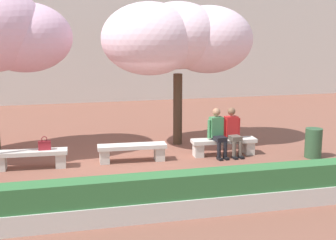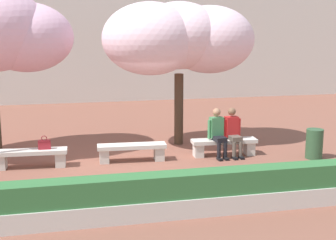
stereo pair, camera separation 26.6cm
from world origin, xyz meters
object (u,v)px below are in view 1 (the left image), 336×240
(stone_bench_near_west, at_px, (132,150))
(person_seated_right, at_px, (233,130))
(stone_bench_center, at_px, (224,144))
(trash_bin, at_px, (313,143))
(handbag, at_px, (45,145))
(stone_bench_west_end, at_px, (31,157))
(person_seated_left, at_px, (218,131))
(cherry_tree_main, at_px, (178,38))

(stone_bench_near_west, xyz_separation_m, person_seated_right, (2.71, -0.05, 0.40))
(stone_bench_center, xyz_separation_m, trash_bin, (2.21, -0.78, 0.09))
(handbag, bearing_deg, trash_bin, -6.52)
(stone_bench_west_end, xyz_separation_m, trash_bin, (7.20, -0.78, 0.09))
(trash_bin, bearing_deg, stone_bench_west_end, 173.80)
(stone_bench_center, distance_m, person_seated_right, 0.46)
(person_seated_right, bearing_deg, stone_bench_center, 166.23)
(stone_bench_west_end, bearing_deg, stone_bench_center, 0.00)
(person_seated_right, bearing_deg, trash_bin, -20.07)
(stone_bench_west_end, xyz_separation_m, person_seated_right, (5.20, -0.05, 0.40))
(person_seated_left, bearing_deg, stone_bench_west_end, 179.36)
(stone_bench_west_end, distance_m, person_seated_left, 4.80)
(stone_bench_west_end, relative_size, person_seated_left, 1.37)
(stone_bench_center, height_order, person_seated_right, person_seated_right)
(cherry_tree_main, distance_m, trash_bin, 4.67)
(handbag, bearing_deg, stone_bench_west_end, -179.59)
(stone_bench_west_end, height_order, cherry_tree_main, cherry_tree_main)
(stone_bench_west_end, distance_m, stone_bench_center, 4.99)
(stone_bench_west_end, bearing_deg, person_seated_right, -0.59)
(person_seated_right, bearing_deg, cherry_tree_main, 127.57)
(stone_bench_west_end, relative_size, handbag, 5.23)
(cherry_tree_main, bearing_deg, trash_bin, -35.10)
(cherry_tree_main, bearing_deg, stone_bench_center, -57.21)
(stone_bench_center, relative_size, person_seated_right, 1.37)
(stone_bench_near_west, distance_m, trash_bin, 4.77)
(stone_bench_center, height_order, trash_bin, trash_bin)
(handbag, height_order, cherry_tree_main, cherry_tree_main)
(stone_bench_near_west, height_order, cherry_tree_main, cherry_tree_main)
(stone_bench_near_west, height_order, stone_bench_center, same)
(stone_bench_center, bearing_deg, person_seated_left, -165.54)
(stone_bench_center, relative_size, cherry_tree_main, 0.40)
(stone_bench_west_end, xyz_separation_m, stone_bench_near_west, (2.49, 0.00, 0.00))
(stone_bench_west_end, relative_size, trash_bin, 2.27)
(person_seated_right, height_order, handbag, person_seated_right)
(trash_bin, bearing_deg, cherry_tree_main, 144.90)
(person_seated_left, bearing_deg, stone_bench_center, 14.46)
(stone_bench_near_west, distance_m, handbag, 2.17)
(stone_bench_west_end, xyz_separation_m, handbag, (0.34, 0.00, 0.28))
(person_seated_left, relative_size, handbag, 3.81)
(handbag, bearing_deg, person_seated_right, -0.66)
(stone_bench_west_end, distance_m, cherry_tree_main, 5.14)
(person_seated_left, bearing_deg, stone_bench_near_west, 178.66)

